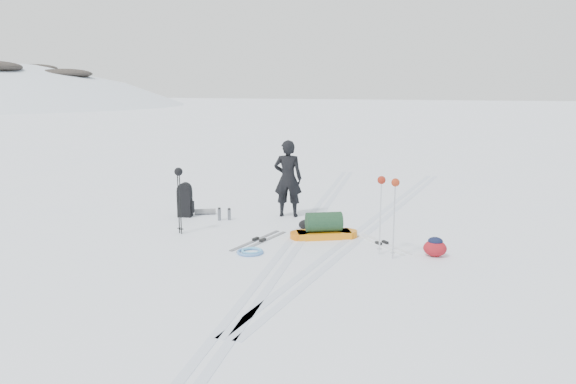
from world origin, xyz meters
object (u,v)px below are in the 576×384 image
Objects in this scene: skier at (288,178)px; expedition_rucksack at (187,201)px; pulk_sled at (324,228)px; ski_poles_black at (179,180)px.

skier is 2.23× the size of expedition_rucksack.
skier is at bearing 7.35° from expedition_rucksack.
skier is at bearing 103.52° from pulk_sled.
pulk_sled is 3.25m from ski_poles_black.
ski_poles_black is at bearing 42.60° from skier.
skier reaches higher than ski_poles_black.
pulk_sled is at bearing 119.07° from skier.
pulk_sled is 3.75m from expedition_rucksack.
expedition_rucksack is (-2.34, -0.71, -0.55)m from skier.
ski_poles_black is (-1.77, -2.21, 0.25)m from skier.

